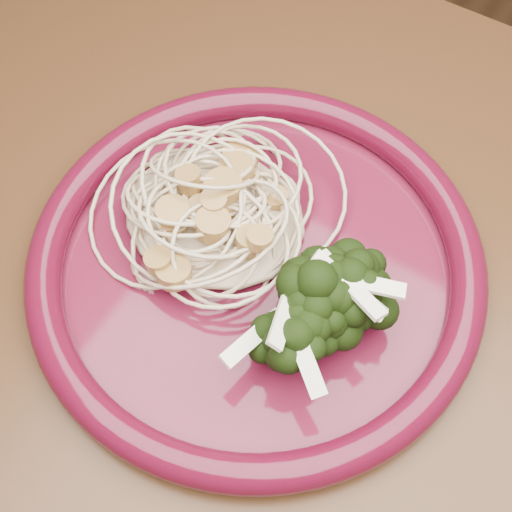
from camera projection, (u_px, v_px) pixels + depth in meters
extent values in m
cube|color=#472814|center=(256.00, 390.00, 0.48)|extent=(1.20, 0.80, 0.04)
cylinder|color=#472814|center=(75.00, 112.00, 1.10)|extent=(0.06, 0.06, 0.71)
cylinder|color=#530F23|center=(256.00, 268.00, 0.50)|extent=(0.40, 0.40, 0.01)
torus|color=#53051C|center=(256.00, 261.00, 0.49)|extent=(0.41, 0.41, 0.03)
ellipsoid|color=beige|center=(214.00, 208.00, 0.50)|extent=(0.17, 0.16, 0.03)
ellipsoid|color=black|center=(314.00, 308.00, 0.45)|extent=(0.14, 0.17, 0.05)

